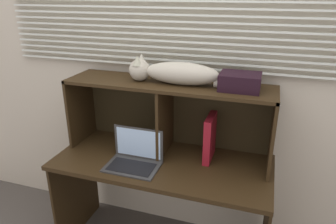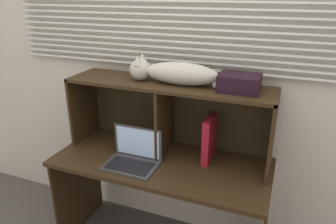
% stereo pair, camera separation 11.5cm
% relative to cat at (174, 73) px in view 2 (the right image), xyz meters
% --- Properties ---
extents(back_panel_with_blinds, '(4.40, 0.08, 2.50)m').
position_rel_cat_xyz_m(back_panel_with_blinds, '(-0.04, 0.22, -0.09)').
color(back_panel_with_blinds, beige).
rests_on(back_panel_with_blinds, ground).
extents(desk, '(1.46, 0.64, 0.77)m').
position_rel_cat_xyz_m(desk, '(-0.04, -0.13, -0.73)').
color(desk, black).
rests_on(desk, ground).
extents(hutch_shelf_unit, '(1.39, 0.35, 0.51)m').
position_rel_cat_xyz_m(hutch_shelf_unit, '(-0.04, 0.04, -0.23)').
color(hutch_shelf_unit, black).
rests_on(hutch_shelf_unit, desk).
extents(cat, '(0.80, 0.16, 0.18)m').
position_rel_cat_xyz_m(cat, '(0.00, 0.00, 0.00)').
color(cat, '#B0A999').
rests_on(cat, hutch_shelf_unit).
extents(laptop, '(0.35, 0.24, 0.23)m').
position_rel_cat_xyz_m(laptop, '(-0.20, -0.23, -0.53)').
color(laptop, '#343434').
rests_on(laptop, desk).
extents(binder_upright, '(0.05, 0.22, 0.31)m').
position_rel_cat_xyz_m(binder_upright, '(0.26, 0.00, -0.43)').
color(binder_upright, maroon).
rests_on(binder_upright, desk).
extents(book_stack, '(0.16, 0.21, 0.06)m').
position_rel_cat_xyz_m(book_stack, '(-0.25, -0.00, -0.55)').
color(book_stack, '#3A5075').
rests_on(book_stack, desk).
extents(storage_box, '(0.24, 0.19, 0.10)m').
position_rel_cat_xyz_m(storage_box, '(0.42, 0.00, -0.02)').
color(storage_box, black).
rests_on(storage_box, hutch_shelf_unit).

